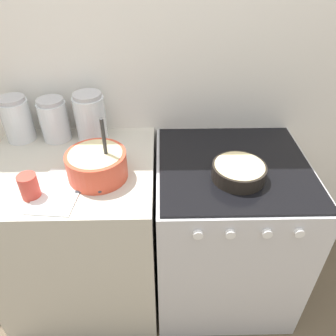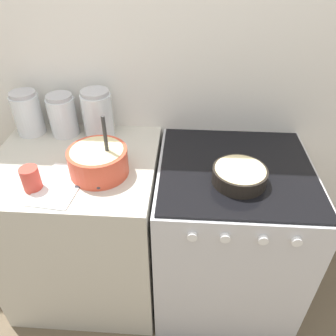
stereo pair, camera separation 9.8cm
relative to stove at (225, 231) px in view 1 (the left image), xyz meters
name	(u,v)px [view 1 (the left image)]	position (x,y,z in m)	size (l,w,h in m)	color
wall_back	(153,70)	(-0.38, 0.37, 0.76)	(4.57, 0.05, 2.40)	white
countertop_cabinet	(83,233)	(-0.77, 0.00, 0.00)	(0.78, 0.69, 0.89)	beige
stove	(225,231)	(0.00, 0.00, 0.00)	(0.72, 0.71, 0.89)	silver
mixing_bowl	(97,164)	(-0.61, -0.08, 0.51)	(0.26, 0.26, 0.28)	#D84C33
baking_pan	(239,171)	(0.00, -0.10, 0.48)	(0.23, 0.23, 0.07)	black
storage_jar_left	(18,122)	(-1.05, 0.25, 0.54)	(0.14, 0.14, 0.23)	silver
storage_jar_middle	(55,122)	(-0.87, 0.25, 0.54)	(0.14, 0.14, 0.22)	silver
storage_jar_right	(91,120)	(-0.69, 0.25, 0.55)	(0.15, 0.15, 0.24)	silver
tin_can	(29,186)	(-0.86, -0.21, 0.50)	(0.08, 0.08, 0.10)	#CC3F33
recipe_page	(59,191)	(-0.76, -0.18, 0.45)	(0.21, 0.31, 0.01)	white
measuring_spoon	(97,190)	(-0.60, -0.19, 0.46)	(0.12, 0.04, 0.04)	#333338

